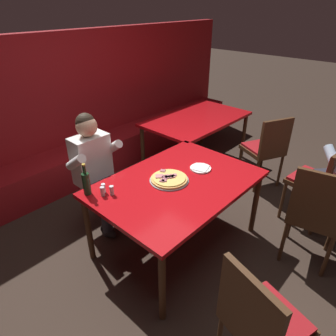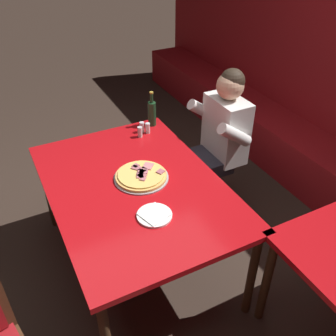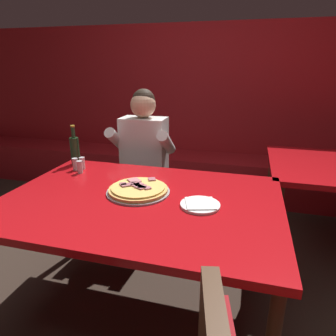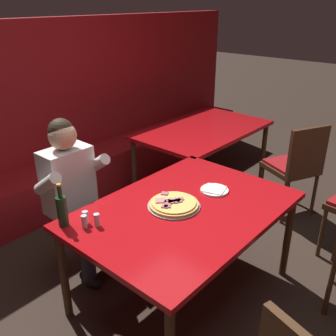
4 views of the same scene
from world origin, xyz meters
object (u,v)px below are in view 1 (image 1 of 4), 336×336
Objects in this scene: dining_chair_near_right at (259,320)px; shaker_red_pepper_flakes at (112,191)px; beer_bottle at (86,183)px; shaker_parmesan at (103,192)px; main_dining_table at (177,188)px; dining_chair_near_left at (321,179)px; pizza at (169,179)px; diner_seated_blue_shirt at (97,168)px; plate_white_paper at (201,168)px; dining_chair_by_booth at (267,146)px; dining_chair_side_aisle at (316,211)px; background_dining_table at (197,122)px; shaker_black_pepper at (103,189)px.

shaker_red_pepper_flakes is at bearing 87.34° from dining_chair_near_right.
shaker_parmesan is at bearing -60.07° from beer_bottle.
main_dining_table is 1.61× the size of dining_chair_near_left.
dining_chair_near_left is at bearing -35.71° from pizza.
diner_seated_blue_shirt is 2.36m from dining_chair_near_left.
dining_chair_by_booth is (1.30, -0.09, -0.18)m from plate_white_paper.
dining_chair_side_aisle is 0.68× the size of background_dining_table.
background_dining_table is (1.79, 0.09, -0.02)m from diner_seated_blue_shirt.
dining_chair_side_aisle is (-0.99, -0.95, 0.02)m from dining_chair_by_booth.
shaker_black_pepper is (-0.53, 0.29, 0.02)m from pizza.
dining_chair_by_booth is at bearing -4.09° from plate_white_paper.
diner_seated_blue_shirt reaches higher than beer_bottle.
dining_chair_side_aisle reaches higher than plate_white_paper.
shaker_red_pepper_flakes reaches higher than pizza.
pizza is 0.37× the size of dining_chair_by_booth.
dining_chair_by_booth is (2.18, -0.38, -0.21)m from shaker_red_pepper_flakes.
shaker_parmesan is at bearing 151.89° from main_dining_table.
shaker_red_pepper_flakes is (0.06, -0.05, 0.00)m from shaker_parmesan.
shaker_red_pepper_flakes is at bearing 131.78° from dining_chair_side_aisle.
pizza reaches higher than main_dining_table.
main_dining_table is at bearing 62.82° from dining_chair_near_right.
dining_chair_by_booth is at bearing 43.99° from dining_chair_side_aisle.
main_dining_table is 1.00× the size of background_dining_table.
dining_chair_side_aisle is 2.16m from background_dining_table.
beer_bottle is (-0.67, 0.44, 0.18)m from main_dining_table.
beer_bottle is 2.02m from dining_chair_side_aisle.
shaker_parmesan is at bearing 144.50° from shaker_red_pepper_flakes.
beer_bottle is at bearing 140.16° from shaker_black_pepper.
dining_chair_near_right is (0.07, -1.63, -0.29)m from beer_bottle.
diner_seated_blue_shirt reaches higher than dining_chair_side_aisle.
plate_white_paper is 2.44× the size of shaker_parmesan.
dining_chair_by_booth is 1.37m from dining_chair_side_aisle.
shaker_black_pepper is 1.00× the size of shaker_red_pepper_flakes.
diner_seated_blue_shirt reaches higher than dining_chair_by_booth.
pizza is at bearing -150.56° from background_dining_table.
dining_chair_near_right reaches higher than shaker_black_pepper.
diner_seated_blue_shirt is (0.37, 0.39, -0.16)m from beer_bottle.
dining_chair_near_left is (1.90, -1.21, -0.22)m from shaker_parmesan.
main_dining_table is 17.84× the size of shaker_black_pepper.
shaker_red_pepper_flakes is 0.07× the size of diner_seated_blue_shirt.
shaker_red_pepper_flakes is 0.09× the size of dining_chair_near_left.
pizza is 1.33m from dining_chair_side_aisle.
diner_seated_blue_shirt is 1.34× the size of dining_chair_near_left.
beer_bottle is 0.28× the size of dining_chair_side_aisle.
shaker_red_pepper_flakes is at bearing -70.43° from shaker_black_pepper.
shaker_parmesan reaches higher than main_dining_table.
dining_chair_near_right is (-1.26, -0.12, -0.03)m from dining_chair_side_aisle.
plate_white_paper is at bearing -2.18° from main_dining_table.
pizza is at bearing -22.65° from shaker_red_pepper_flakes.
dining_chair_side_aisle is at bearing -73.19° from plate_white_paper.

